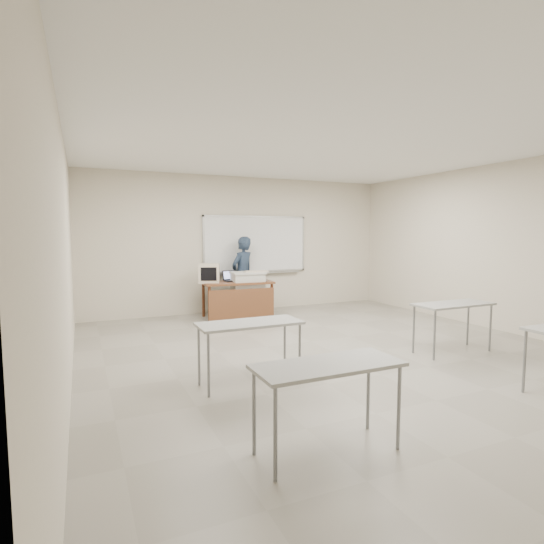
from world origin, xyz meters
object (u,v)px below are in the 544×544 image
keyboard (256,271)px  presenter (243,275)px  whiteboard (256,245)px  instructor_desk (239,292)px  podium (248,294)px  crt_monitor (210,273)px  laptop (231,279)px  mouse (265,280)px

keyboard → presenter: (-0.07, 0.63, -0.12)m
whiteboard → instructor_desk: (-0.70, -0.81, -0.94)m
presenter → keyboard: bearing=67.0°
instructor_desk → podium: (0.20, 0.04, -0.07)m
podium → crt_monitor: crt_monitor is taller
podium → presenter: bearing=85.6°
keyboard → laptop: bearing=152.5°
podium → mouse: podium is taller
laptop → instructor_desk: bearing=-71.6°
podium → keyboard: bearing=-34.2°
laptop → podium: bearing=-37.3°
whiteboard → instructor_desk: 1.42m
mouse → laptop: bearing=132.9°
instructor_desk → mouse: (0.55, -0.09, 0.22)m
instructor_desk → crt_monitor: crt_monitor is taller
whiteboard → podium: (-0.50, -0.77, -1.00)m
presenter → instructor_desk: bearing=33.5°
whiteboard → crt_monitor: (-1.25, -0.57, -0.54)m
laptop → presenter: presenter is taller
podium → laptop: 0.48m
crt_monitor → presenter: bearing=40.3°
mouse → podium: bearing=138.4°
instructor_desk → crt_monitor: bearing=160.6°
instructor_desk → laptop: size_ratio=4.82×
presenter → mouse: bearing=83.7°
laptop → presenter: size_ratio=0.18×
whiteboard → presenter: size_ratio=1.48×
mouse → instructor_desk: bearing=149.0°
presenter → whiteboard: bearing=-177.8°
laptop → keyboard: keyboard is taller
instructor_desk → keyboard: bearing=-9.4°
podium → keyboard: (0.15, -0.12, 0.48)m
laptop → keyboard: (0.45, -0.30, 0.16)m
instructor_desk → crt_monitor: 0.72m
laptop → mouse: size_ratio=3.26×
crt_monitor → presenter: 0.89m
podium → laptop: laptop is taller
mouse → crt_monitor: bearing=141.7°
podium → instructor_desk: bearing=-165.0°
whiteboard → laptop: (-0.80, -0.59, -0.68)m
keyboard → presenter: 0.64m
crt_monitor → instructor_desk: bearing=-3.4°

